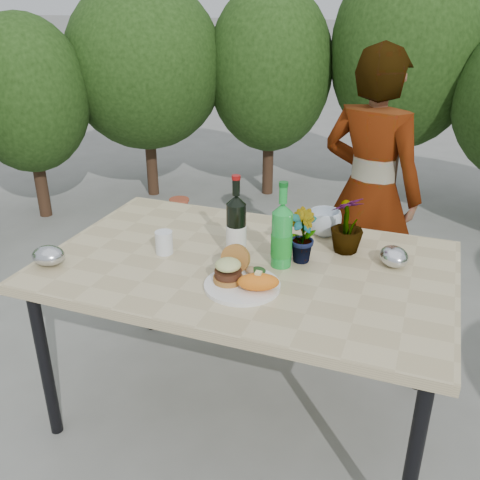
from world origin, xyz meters
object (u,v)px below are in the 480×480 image
(dinner_plate, at_px, (242,285))
(wine_bottle, at_px, (236,227))
(person, at_px, (370,193))
(patio_table, at_px, (247,274))

(dinner_plate, distance_m, wine_bottle, 0.29)
(person, bearing_deg, patio_table, 87.09)
(patio_table, height_order, person, person)
(dinner_plate, relative_size, person, 0.18)
(patio_table, bearing_deg, dinner_plate, -75.04)
(person, bearing_deg, wine_bottle, 83.16)
(wine_bottle, height_order, person, person)
(patio_table, relative_size, wine_bottle, 4.68)
(patio_table, xyz_separation_m, wine_bottle, (-0.06, 0.04, 0.18))
(patio_table, xyz_separation_m, person, (0.35, 0.95, 0.07))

